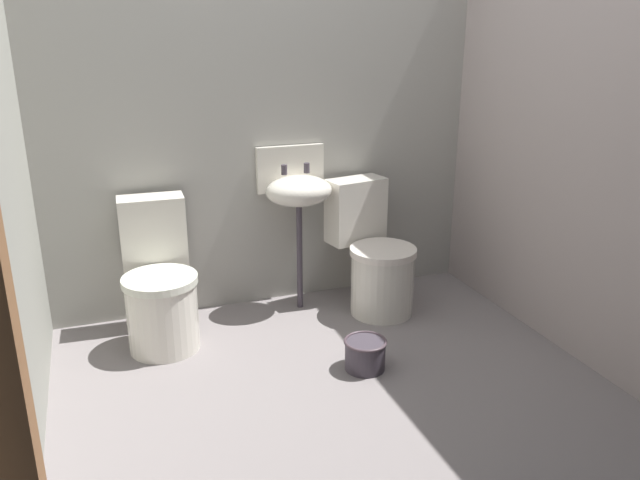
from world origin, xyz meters
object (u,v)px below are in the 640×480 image
object	(u,v)px
toilet_right	(374,259)
bucket	(365,353)
sink	(297,189)
toilet_left	(160,287)

from	to	relation	value
toilet_right	bucket	world-z (taller)	toilet_right
sink	toilet_left	bearing A→B (deg)	-167.65
toilet_left	bucket	distance (m)	1.18
toilet_left	toilet_right	world-z (taller)	same
toilet_right	toilet_left	bearing A→B (deg)	-10.78
bucket	toilet_left	bearing A→B (deg)	144.53
sink	bucket	world-z (taller)	sink
toilet_right	sink	distance (m)	0.64
toilet_left	sink	xyz separation A→B (m)	(0.86, 0.19, 0.43)
toilet_left	sink	bearing A→B (deg)	-165.37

